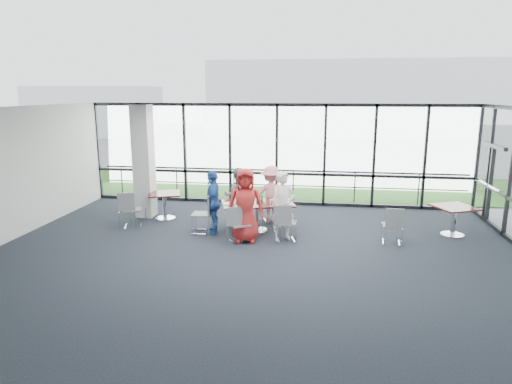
# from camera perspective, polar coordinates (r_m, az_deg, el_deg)

# --- Properties ---
(floor) EXTENTS (12.00, 10.00, 0.02)m
(floor) POSITION_cam_1_polar(r_m,az_deg,el_deg) (10.01, -0.45, -8.36)
(floor) COLOR black
(floor) RESTS_ON ground
(ceiling) EXTENTS (12.00, 10.00, 0.04)m
(ceiling) POSITION_cam_1_polar(r_m,az_deg,el_deg) (9.36, -0.48, 10.34)
(ceiling) COLOR white
(ceiling) RESTS_ON ground
(wall_front) EXTENTS (12.00, 0.10, 3.20)m
(wall_front) POSITION_cam_1_polar(r_m,az_deg,el_deg) (4.88, -9.71, -11.14)
(wall_front) COLOR silver
(wall_front) RESTS_ON ground
(curtain_wall_back) EXTENTS (12.00, 0.10, 3.20)m
(curtain_wall_back) POSITION_cam_1_polar(r_m,az_deg,el_deg) (14.45, 2.60, 4.68)
(curtain_wall_back) COLOR white
(curtain_wall_back) RESTS_ON ground
(exit_door) EXTENTS (0.12, 1.60, 2.10)m
(exit_door) POSITION_cam_1_polar(r_m,az_deg,el_deg) (13.99, 27.25, 0.77)
(exit_door) COLOR black
(exit_door) RESTS_ON ground
(structural_column) EXTENTS (0.50, 0.50, 3.20)m
(structural_column) POSITION_cam_1_polar(r_m,az_deg,el_deg) (13.38, -13.86, 3.72)
(structural_column) COLOR silver
(structural_column) RESTS_ON ground
(apron) EXTENTS (80.00, 70.00, 0.02)m
(apron) POSITION_cam_1_polar(r_m,az_deg,el_deg) (19.62, 4.05, 1.93)
(apron) COLOR slate
(apron) RESTS_ON ground
(grass_strip) EXTENTS (80.00, 5.00, 0.01)m
(grass_strip) POSITION_cam_1_polar(r_m,az_deg,el_deg) (17.66, 3.55, 0.86)
(grass_strip) COLOR #2F5E25
(grass_strip) RESTS_ON ground
(hangar_main) EXTENTS (24.00, 10.00, 6.00)m
(hangar_main) POSITION_cam_1_polar(r_m,az_deg,el_deg) (41.33, 12.20, 11.38)
(hangar_main) COLOR white
(hangar_main) RESTS_ON ground
(hangar_aux) EXTENTS (10.00, 6.00, 4.00)m
(hangar_aux) POSITION_cam_1_polar(r_m,az_deg,el_deg) (42.04, -19.43, 9.61)
(hangar_aux) COLOR white
(hangar_aux) RESTS_ON ground
(guard_rail) EXTENTS (12.00, 0.06, 0.06)m
(guard_rail) POSITION_cam_1_polar(r_m,az_deg,el_deg) (15.22, 2.80, 0.88)
(guard_rail) COLOR #2D2D33
(guard_rail) RESTS_ON ground
(main_table) EXTENTS (2.02, 1.48, 0.75)m
(main_table) POSITION_cam_1_polar(r_m,az_deg,el_deg) (11.75, 0.21, -2.00)
(main_table) COLOR #38100C
(main_table) RESTS_ON ground
(side_table_left) EXTENTS (1.09, 1.09, 0.75)m
(side_table_left) POSITION_cam_1_polar(r_m,az_deg,el_deg) (13.14, -11.37, -0.61)
(side_table_left) COLOR #38100C
(side_table_left) RESTS_ON ground
(side_table_right) EXTENTS (1.18, 1.18, 0.75)m
(side_table_right) POSITION_cam_1_polar(r_m,az_deg,el_deg) (12.41, 23.55, -2.16)
(side_table_right) COLOR #38100C
(side_table_right) RESTS_ON ground
(diner_near_left) EXTENTS (0.95, 0.69, 1.79)m
(diner_near_left) POSITION_cam_1_polar(r_m,az_deg,el_deg) (10.87, -1.34, -1.68)
(diner_near_left) COLOR #AC2321
(diner_near_left) RESTS_ON ground
(diner_near_right) EXTENTS (0.76, 0.71, 1.69)m
(diner_near_right) POSITION_cam_1_polar(r_m,az_deg,el_deg) (11.01, 3.41, -1.75)
(diner_near_right) COLOR white
(diner_near_right) RESTS_ON ground
(diner_far_left) EXTENTS (0.82, 0.59, 1.54)m
(diner_far_left) POSITION_cam_1_polar(r_m,az_deg,el_deg) (12.43, -2.31, -0.46)
(diner_far_left) COLOR gray
(diner_far_left) RESTS_ON ground
(diner_far_right) EXTENTS (1.09, 0.69, 1.58)m
(diner_far_right) POSITION_cam_1_polar(r_m,az_deg,el_deg) (12.49, 1.89, -0.32)
(diner_far_right) COLOR tan
(diner_far_right) RESTS_ON ground
(diner_end) EXTENTS (0.67, 1.03, 1.63)m
(diner_end) POSITION_cam_1_polar(r_m,az_deg,el_deg) (11.56, -5.38, -1.27)
(diner_end) COLOR #2955A5
(diner_end) RESTS_ON ground
(chair_main_nl) EXTENTS (0.59, 0.59, 0.88)m
(chair_main_nl) POSITION_cam_1_polar(r_m,az_deg,el_deg) (10.92, -2.04, -4.08)
(chair_main_nl) COLOR gray
(chair_main_nl) RESTS_ON ground
(chair_main_nr) EXTENTS (0.54, 0.54, 0.90)m
(chair_main_nr) POSITION_cam_1_polar(r_m,az_deg,el_deg) (11.03, 3.74, -3.86)
(chair_main_nr) COLOR gray
(chair_main_nr) RESTS_ON ground
(chair_main_fl) EXTENTS (0.51, 0.51, 0.92)m
(chair_main_fl) POSITION_cam_1_polar(r_m,az_deg,el_deg) (12.63, -2.46, -1.70)
(chair_main_fl) COLOR gray
(chair_main_fl) RESTS_ON ground
(chair_main_fr) EXTENTS (0.50, 0.50, 0.82)m
(chair_main_fr) POSITION_cam_1_polar(r_m,az_deg,el_deg) (12.76, 1.91, -1.80)
(chair_main_fr) COLOR gray
(chair_main_fr) RESTS_ON ground
(chair_main_end) EXTENTS (0.51, 0.51, 0.98)m
(chair_main_end) POSITION_cam_1_polar(r_m,az_deg,el_deg) (11.71, -6.77, -2.77)
(chair_main_end) COLOR gray
(chair_main_end) RESTS_ON ground
(chair_spare_la) EXTENTS (0.59, 0.59, 0.95)m
(chair_spare_la) POSITION_cam_1_polar(r_m,az_deg,el_deg) (12.58, -15.19, -2.14)
(chair_spare_la) COLOR gray
(chair_spare_la) RESTS_ON ground
(chair_spare_lb) EXTENTS (0.48, 0.48, 0.88)m
(chair_spare_lb) POSITION_cam_1_polar(r_m,az_deg,el_deg) (13.85, -13.38, -0.86)
(chair_spare_lb) COLOR gray
(chair_spare_lb) RESTS_ON ground
(chair_spare_r) EXTENTS (0.47, 0.47, 0.88)m
(chair_spare_r) POSITION_cam_1_polar(r_m,az_deg,el_deg) (11.32, 16.64, -4.02)
(chair_spare_r) COLOR gray
(chair_spare_r) RESTS_ON ground
(plate_nl) EXTENTS (0.26, 0.26, 0.01)m
(plate_nl) POSITION_cam_1_polar(r_m,az_deg,el_deg) (11.39, -2.03, -1.73)
(plate_nl) COLOR white
(plate_nl) RESTS_ON main_table
(plate_nr) EXTENTS (0.26, 0.26, 0.01)m
(plate_nr) POSITION_cam_1_polar(r_m,az_deg,el_deg) (11.55, 3.03, -1.54)
(plate_nr) COLOR white
(plate_nr) RESTS_ON main_table
(plate_fl) EXTENTS (0.27, 0.27, 0.01)m
(plate_fl) POSITION_cam_1_polar(r_m,az_deg,el_deg) (12.00, -2.28, -1.00)
(plate_fl) COLOR white
(plate_fl) RESTS_ON main_table
(plate_fr) EXTENTS (0.27, 0.27, 0.01)m
(plate_fr) POSITION_cam_1_polar(r_m,az_deg,el_deg) (12.06, 2.33, -0.93)
(plate_fr) COLOR white
(plate_fr) RESTS_ON main_table
(plate_end) EXTENTS (0.27, 0.27, 0.01)m
(plate_end) POSITION_cam_1_polar(r_m,az_deg,el_deg) (11.60, -3.42, -1.48)
(plate_end) COLOR white
(plate_end) RESTS_ON main_table
(tumbler_a) EXTENTS (0.07, 0.07, 0.13)m
(tumbler_a) POSITION_cam_1_polar(r_m,az_deg,el_deg) (11.46, -0.52, -1.33)
(tumbler_a) COLOR white
(tumbler_a) RESTS_ON main_table
(tumbler_b) EXTENTS (0.07, 0.07, 0.14)m
(tumbler_b) POSITION_cam_1_polar(r_m,az_deg,el_deg) (11.57, 1.94, -1.17)
(tumbler_b) COLOR white
(tumbler_b) RESTS_ON main_table
(tumbler_c) EXTENTS (0.06, 0.06, 0.13)m
(tumbler_c) POSITION_cam_1_polar(r_m,az_deg,el_deg) (11.93, 0.17, -0.78)
(tumbler_c) COLOR white
(tumbler_c) RESTS_ON main_table
(tumbler_d) EXTENTS (0.08, 0.08, 0.15)m
(tumbler_d) POSITION_cam_1_polar(r_m,az_deg,el_deg) (11.51, -2.77, -1.24)
(tumbler_d) COLOR white
(tumbler_d) RESTS_ON main_table
(menu_a) EXTENTS (0.38, 0.40, 0.00)m
(menu_a) POSITION_cam_1_polar(r_m,az_deg,el_deg) (11.34, -0.20, -1.82)
(menu_a) COLOR silver
(menu_a) RESTS_ON main_table
(menu_b) EXTENTS (0.30, 0.24, 0.00)m
(menu_b) POSITION_cam_1_polar(r_m,az_deg,el_deg) (11.55, 4.12, -1.58)
(menu_b) COLOR silver
(menu_b) RESTS_ON main_table
(menu_c) EXTENTS (0.33, 0.33, 0.00)m
(menu_c) POSITION_cam_1_polar(r_m,az_deg,el_deg) (12.09, 0.32, -0.92)
(menu_c) COLOR silver
(menu_c) RESTS_ON main_table
(condiment_caddy) EXTENTS (0.10, 0.07, 0.04)m
(condiment_caddy) POSITION_cam_1_polar(r_m,az_deg,el_deg) (11.75, 0.34, -1.22)
(condiment_caddy) COLOR black
(condiment_caddy) RESTS_ON main_table
(ketchup_bottle) EXTENTS (0.06, 0.06, 0.18)m
(ketchup_bottle) POSITION_cam_1_polar(r_m,az_deg,el_deg) (11.79, 0.41, -0.82)
(ketchup_bottle) COLOR maroon
(ketchup_bottle) RESTS_ON main_table
(green_bottle) EXTENTS (0.05, 0.05, 0.20)m
(green_bottle) POSITION_cam_1_polar(r_m,az_deg,el_deg) (11.77, 0.75, -0.79)
(green_bottle) COLOR #1E7739
(green_bottle) RESTS_ON main_table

